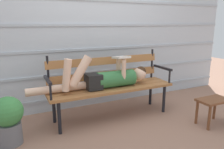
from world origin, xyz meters
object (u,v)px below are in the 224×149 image
at_px(park_bench, 110,82).
at_px(reclining_person, 106,78).
at_px(potted_plant, 8,118).
at_px(footstool, 213,104).

bearing_deg(park_bench, reclining_person, -140.83).
relative_size(park_bench, reclining_person, 1.06).
height_order(reclining_person, potted_plant, reclining_person).
distance_m(park_bench, reclining_person, 0.14).
bearing_deg(park_bench, footstool, -37.56).
bearing_deg(park_bench, potted_plant, -170.14).
xyz_separation_m(park_bench, footstool, (1.10, -0.85, -0.22)).
relative_size(reclining_person, footstool, 3.95).
bearing_deg(footstool, park_bench, 142.44).
bearing_deg(reclining_person, potted_plant, -172.56).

